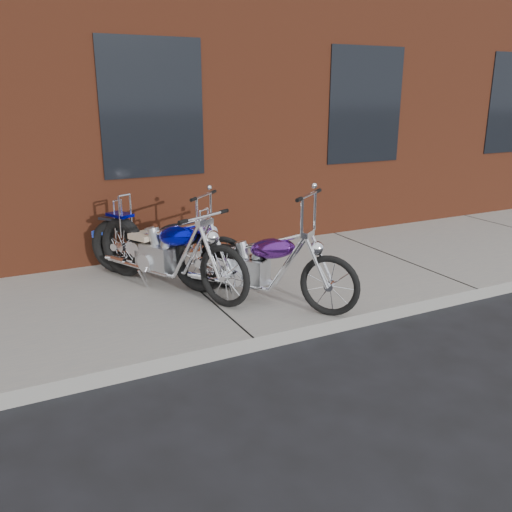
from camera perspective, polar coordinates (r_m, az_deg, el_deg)
ground at (r=5.32m, az=-0.25°, el=-10.09°), size 120.00×120.00×0.00m
sidewalk at (r=6.55m, az=-6.13°, el=-4.11°), size 22.00×3.00×0.15m
building_brick at (r=12.52m, az=-18.35°, el=23.42°), size 22.00×10.00×8.00m
chopper_purple at (r=5.97m, az=-0.01°, el=-1.14°), size 1.46×1.89×1.28m
chopper_blue at (r=6.46m, az=-9.46°, el=0.25°), size 1.15×2.24×1.05m
chopper_third at (r=6.81m, az=-9.74°, el=0.77°), size 1.55×1.72×1.12m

